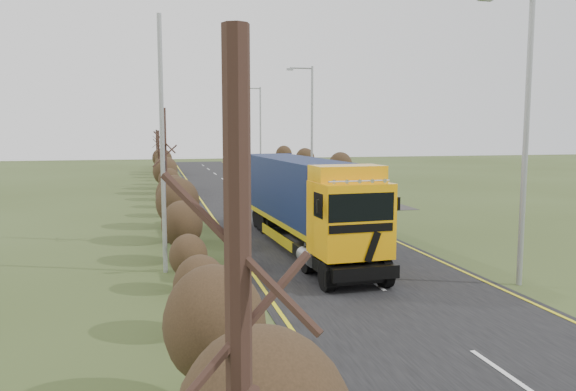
% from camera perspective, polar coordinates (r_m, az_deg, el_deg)
% --- Properties ---
extents(ground, '(160.00, 160.00, 0.00)m').
position_cam_1_polar(ground, '(23.21, 4.41, -5.97)').
color(ground, '#37451D').
rests_on(ground, ground).
extents(road, '(8.00, 120.00, 0.02)m').
position_cam_1_polar(road, '(32.71, -1.00, -2.25)').
color(road, black).
rests_on(road, ground).
extents(layby, '(6.00, 18.00, 0.02)m').
position_cam_1_polar(layby, '(43.98, 4.44, 0.03)').
color(layby, '#2A2826').
rests_on(layby, ground).
extents(lane_markings, '(7.52, 116.00, 0.01)m').
position_cam_1_polar(lane_markings, '(32.41, -0.88, -2.29)').
color(lane_markings, gold).
rests_on(lane_markings, road).
extents(hedgerow, '(2.24, 102.04, 6.05)m').
position_cam_1_polar(hedgerow, '(29.65, -11.48, -0.16)').
color(hedgerow, black).
rests_on(hedgerow, ground).
extents(lorry, '(2.92, 14.15, 3.92)m').
position_cam_1_polar(lorry, '(23.86, 1.65, -0.20)').
color(lorry, black).
rests_on(lorry, ground).
extents(car_red_hatchback, '(2.66, 3.75, 1.19)m').
position_cam_1_polar(car_red_hatchback, '(41.40, 3.18, 0.43)').
color(car_red_hatchback, '#AF0823').
rests_on(car_red_hatchback, ground).
extents(car_blue_sedan, '(3.41, 4.44, 1.40)m').
position_cam_1_polar(car_blue_sedan, '(43.56, 5.01, 0.87)').
color(car_blue_sedan, '#0A1139').
rests_on(car_blue_sedan, ground).
extents(streetlight_near, '(1.98, 0.19, 9.31)m').
position_cam_1_polar(streetlight_near, '(19.48, 22.77, 6.34)').
color(streetlight_near, '#919596').
rests_on(streetlight_near, ground).
extents(streetlight_mid, '(2.11, 0.20, 9.96)m').
position_cam_1_polar(streetlight_mid, '(43.97, 2.28, 7.23)').
color(streetlight_mid, '#919596').
rests_on(streetlight_mid, ground).
extents(streetlight_far, '(2.08, 0.20, 9.81)m').
position_cam_1_polar(streetlight_far, '(62.67, -2.94, 6.96)').
color(streetlight_far, '#919596').
rests_on(streetlight_far, ground).
extents(left_pole, '(0.16, 0.16, 9.03)m').
position_cam_1_polar(left_pole, '(20.16, -12.65, 4.92)').
color(left_pole, '#919596').
rests_on(left_pole, ground).
extents(speed_sign, '(0.59, 0.10, 2.13)m').
position_cam_1_polar(speed_sign, '(39.20, 5.29, 1.35)').
color(speed_sign, '#919596').
rests_on(speed_sign, ground).
extents(warning_board, '(0.67, 0.11, 1.76)m').
position_cam_1_polar(warning_board, '(45.11, 0.90, 1.54)').
color(warning_board, '#919596').
rests_on(warning_board, ground).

